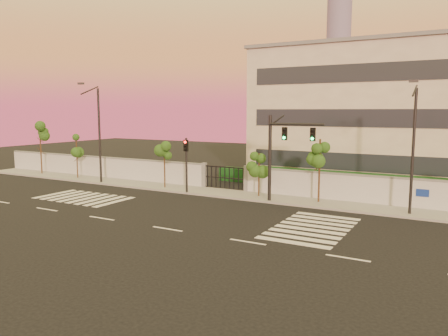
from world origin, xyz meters
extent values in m
plane|color=black|center=(0.00, 0.00, 0.00)|extent=(120.00, 120.00, 0.00)
cube|color=gray|center=(0.00, 10.50, 0.07)|extent=(60.00, 3.00, 0.15)
cube|color=#B2B5BA|center=(-17.50, 12.00, 1.00)|extent=(25.00, 0.30, 2.00)
cube|color=slate|center=(-17.50, 12.00, 2.06)|extent=(25.00, 0.36, 0.12)
cube|color=slate|center=(-5.00, 12.00, 1.10)|extent=(0.35, 0.35, 2.20)
cube|color=slate|center=(-1.00, 12.00, 1.10)|extent=(0.35, 0.35, 2.20)
cube|color=#0F3315|center=(9.00, 14.50, 0.90)|extent=(20.00, 2.00, 1.80)
cube|color=#0F3315|center=(-16.00, 14.50, 0.70)|extent=(12.00, 1.80, 1.40)
cube|color=#0F3315|center=(-3.00, 17.00, 0.60)|extent=(6.00, 1.50, 1.20)
cube|color=#B9B09D|center=(9.00, 22.00, 6.00)|extent=(24.00, 12.00, 12.00)
cube|color=#262D38|center=(9.00, 15.98, 2.50)|extent=(22.00, 0.08, 1.40)
cube|color=#262D38|center=(9.00, 15.98, 6.00)|extent=(22.00, 0.08, 1.40)
cube|color=#262D38|center=(9.00, 15.98, 9.50)|extent=(22.00, 0.08, 1.40)
cube|color=slate|center=(9.00, 22.00, 12.10)|extent=(24.40, 12.40, 0.30)
cylinder|color=slate|center=(-65.00, 280.00, 55.00)|extent=(16.00, 16.00, 110.00)
cube|color=silver|center=(-14.00, 4.00, 0.01)|extent=(0.50, 4.00, 0.02)
cube|color=silver|center=(-13.10, 4.00, 0.01)|extent=(0.50, 4.00, 0.02)
cube|color=silver|center=(-12.20, 4.00, 0.01)|extent=(0.50, 4.00, 0.02)
cube|color=silver|center=(-11.30, 4.00, 0.01)|extent=(0.50, 4.00, 0.02)
cube|color=silver|center=(-10.40, 4.00, 0.01)|extent=(0.50, 4.00, 0.02)
cube|color=silver|center=(-9.50, 4.00, 0.01)|extent=(0.50, 4.00, 0.02)
cube|color=silver|center=(-8.60, 4.00, 0.01)|extent=(0.50, 4.00, 0.02)
cube|color=silver|center=(-7.70, 4.00, 0.01)|extent=(0.50, 4.00, 0.02)
cube|color=silver|center=(7.00, 1.00, 0.01)|extent=(4.00, 0.50, 0.02)
cube|color=silver|center=(7.00, 1.90, 0.01)|extent=(4.00, 0.50, 0.02)
cube|color=silver|center=(7.00, 2.80, 0.01)|extent=(4.00, 0.50, 0.02)
cube|color=silver|center=(7.00, 3.70, 0.01)|extent=(4.00, 0.50, 0.02)
cube|color=silver|center=(7.00, 4.60, 0.01)|extent=(4.00, 0.50, 0.02)
cube|color=silver|center=(7.00, 5.50, 0.01)|extent=(4.00, 0.50, 0.02)
cube|color=silver|center=(7.00, 6.40, 0.01)|extent=(4.00, 0.50, 0.02)
cube|color=silver|center=(7.00, 7.30, 0.01)|extent=(4.00, 0.50, 0.02)
cube|color=silver|center=(-15.00, 0.00, 0.01)|extent=(2.00, 0.15, 0.01)
cube|color=silver|center=(-10.00, 0.00, 0.01)|extent=(2.00, 0.15, 0.01)
cube|color=silver|center=(-5.00, 0.00, 0.01)|extent=(2.00, 0.15, 0.01)
cube|color=silver|center=(0.00, 0.00, 0.01)|extent=(2.00, 0.15, 0.01)
cube|color=silver|center=(5.00, 0.00, 0.01)|extent=(2.00, 0.15, 0.01)
cube|color=silver|center=(10.00, 0.00, 0.01)|extent=(2.00, 0.15, 0.01)
cylinder|color=#382314|center=(-23.83, 10.56, 2.77)|extent=(0.13, 0.13, 5.55)
sphere|color=#204513|center=(-23.83, 10.56, 4.44)|extent=(1.17, 1.17, 1.17)
sphere|color=#204513|center=(-23.46, 10.77, 3.61)|extent=(0.90, 0.90, 0.90)
sphere|color=#204513|center=(-24.15, 10.40, 3.88)|extent=(0.85, 0.85, 0.85)
cylinder|color=#382314|center=(-18.36, 10.32, 2.17)|extent=(0.11, 0.11, 4.35)
sphere|color=#204513|center=(-18.36, 10.32, 3.48)|extent=(0.98, 0.98, 0.98)
sphere|color=#204513|center=(-18.05, 10.50, 2.83)|extent=(0.75, 0.75, 0.75)
sphere|color=#204513|center=(-18.63, 10.18, 3.04)|extent=(0.72, 0.72, 0.72)
cylinder|color=#382314|center=(-7.75, 10.11, 1.99)|extent=(0.11, 0.11, 3.98)
sphere|color=#204513|center=(-7.75, 10.11, 3.19)|extent=(1.03, 1.03, 1.03)
sphere|color=#204513|center=(-7.42, 10.30, 2.59)|extent=(0.79, 0.79, 0.79)
sphere|color=#204513|center=(-8.03, 9.97, 2.79)|extent=(0.75, 0.75, 0.75)
cylinder|color=#382314|center=(0.78, 10.51, 1.70)|extent=(0.11, 0.11, 3.40)
sphere|color=#204513|center=(0.78, 10.51, 2.72)|extent=(0.98, 0.98, 0.98)
sphere|color=#204513|center=(1.09, 10.68, 2.21)|extent=(0.75, 0.75, 0.75)
sphere|color=#204513|center=(0.51, 10.37, 2.38)|extent=(0.71, 0.71, 0.71)
cylinder|color=#382314|center=(5.38, 10.66, 2.31)|extent=(0.13, 0.13, 4.61)
sphere|color=#204513|center=(5.38, 10.66, 3.69)|extent=(1.20, 1.20, 1.20)
sphere|color=#204513|center=(5.76, 10.88, 3.00)|extent=(0.92, 0.92, 0.92)
sphere|color=#204513|center=(5.05, 10.49, 3.23)|extent=(0.87, 0.87, 0.87)
cylinder|color=black|center=(2.12, 9.41, 3.13)|extent=(0.24, 0.24, 6.26)
cylinder|color=black|center=(4.04, 9.41, 5.65)|extent=(3.84, 0.43, 0.16)
cube|color=black|center=(3.23, 9.36, 5.00)|extent=(0.35, 0.18, 0.91)
sphere|color=#0CF259|center=(3.23, 9.25, 4.71)|extent=(0.20, 0.20, 0.20)
cube|color=black|center=(5.25, 9.36, 5.00)|extent=(0.35, 0.18, 0.91)
sphere|color=#0CF259|center=(5.25, 9.25, 4.71)|extent=(0.20, 0.20, 0.20)
cylinder|color=black|center=(-4.88, 9.15, 2.23)|extent=(0.16, 0.16, 4.46)
cube|color=black|center=(-4.88, 9.10, 3.86)|extent=(0.35, 0.18, 0.89)
sphere|color=red|center=(-4.88, 8.99, 4.14)|extent=(0.20, 0.20, 0.20)
cylinder|color=black|center=(-14.43, 9.47, 4.27)|extent=(0.19, 0.19, 8.53)
cylinder|color=black|center=(-14.43, 8.51, 8.32)|extent=(0.11, 2.04, 0.83)
cube|color=#3F3F44|center=(-14.43, 7.55, 8.85)|extent=(0.53, 0.27, 0.16)
cylinder|color=black|center=(11.47, 9.95, 3.98)|extent=(0.18, 0.18, 7.96)
cylinder|color=black|center=(11.47, 9.06, 7.76)|extent=(0.10, 1.90, 0.77)
cube|color=#3F3F44|center=(11.47, 8.16, 8.25)|extent=(0.50, 0.25, 0.15)
camera|label=1|loc=(14.34, -19.21, 6.58)|focal=35.00mm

